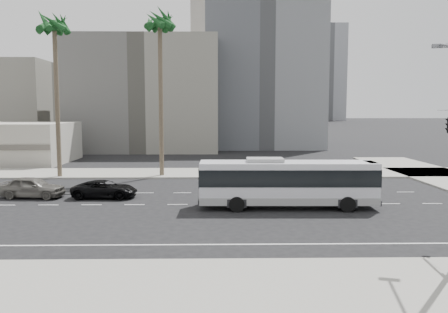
{
  "coord_description": "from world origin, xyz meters",
  "views": [
    {
      "loc": [
        -0.3,
        -31.03,
        6.58
      ],
      "look_at": [
        0.33,
        4.0,
        2.97
      ],
      "focal_mm": 36.1,
      "sensor_mm": 36.0,
      "label": 1
    }
  ],
  "objects_px": {
    "city_bus": "(287,182)",
    "car_b": "(32,187)",
    "car_a": "(105,189)",
    "palm_mid": "(54,29)",
    "palm_near": "(160,26)"
  },
  "relations": [
    {
      "from": "city_bus",
      "to": "car_b",
      "type": "relative_size",
      "value": 2.47
    },
    {
      "from": "palm_mid",
      "to": "car_b",
      "type": "bearing_deg",
      "value": -81.93
    },
    {
      "from": "car_a",
      "to": "palm_mid",
      "type": "bearing_deg",
      "value": 35.36
    },
    {
      "from": "palm_mid",
      "to": "city_bus",
      "type": "bearing_deg",
      "value": -34.98
    },
    {
      "from": "car_a",
      "to": "palm_mid",
      "type": "xyz_separation_m",
      "value": [
        -6.95,
        10.4,
        13.59
      ]
    },
    {
      "from": "city_bus",
      "to": "car_a",
      "type": "height_order",
      "value": "city_bus"
    },
    {
      "from": "car_b",
      "to": "palm_near",
      "type": "height_order",
      "value": "palm_near"
    },
    {
      "from": "city_bus",
      "to": "palm_near",
      "type": "relative_size",
      "value": 0.73
    },
    {
      "from": "palm_near",
      "to": "city_bus",
      "type": "bearing_deg",
      "value": -55.19
    },
    {
      "from": "car_b",
      "to": "palm_mid",
      "type": "bearing_deg",
      "value": 14.02
    },
    {
      "from": "car_b",
      "to": "city_bus",
      "type": "bearing_deg",
      "value": -95.71
    },
    {
      "from": "city_bus",
      "to": "car_b",
      "type": "height_order",
      "value": "city_bus"
    },
    {
      "from": "palm_near",
      "to": "car_a",
      "type": "bearing_deg",
      "value": -105.13
    },
    {
      "from": "car_a",
      "to": "palm_near",
      "type": "bearing_deg",
      "value": -13.52
    },
    {
      "from": "city_bus",
      "to": "car_a",
      "type": "distance_m",
      "value": 13.74
    }
  ]
}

